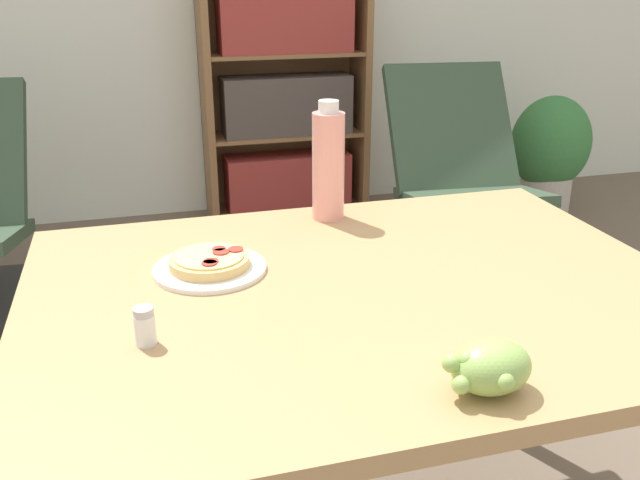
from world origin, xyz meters
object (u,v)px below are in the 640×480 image
lounge_chair_far (459,204)px  bookshelf (286,101)px  salt_shaker (145,326)px  grape_bunch (489,367)px  pizza_on_plate (210,264)px  potted_plant_floor (550,152)px  drink_bottle (328,164)px

lounge_chair_far → bookshelf: bearing=129.7°
lounge_chair_far → salt_shaker: bearing=-123.9°
grape_bunch → salt_shaker: bearing=150.2°
grape_bunch → salt_shaker: 0.53m
pizza_on_plate → grape_bunch: 0.61m
salt_shaker → lounge_chair_far: bearing=49.9°
salt_shaker → bookshelf: bearing=72.5°
salt_shaker → lounge_chair_far: 2.26m
pizza_on_plate → salt_shaker: size_ratio=3.50×
potted_plant_floor → lounge_chair_far: bearing=-148.1°
salt_shaker → pizza_on_plate: bearing=62.6°
grape_bunch → salt_shaker: (-0.46, 0.26, -0.01)m
salt_shaker → lounge_chair_far: (1.42, 1.69, -0.47)m
lounge_chair_far → grape_bunch: bearing=-110.0°
pizza_on_plate → drink_bottle: 0.41m
drink_bottle → bookshelf: 2.15m
bookshelf → salt_shaker: bearing=-107.5°
drink_bottle → salt_shaker: 0.67m
salt_shaker → grape_bunch: bearing=-29.8°
drink_bottle → salt_shaker: drink_bottle is taller
drink_bottle → bookshelf: (0.38, 2.11, -0.23)m
pizza_on_plate → lounge_chair_far: (1.29, 1.43, -0.46)m
pizza_on_plate → potted_plant_floor: pizza_on_plate is taller
potted_plant_floor → bookshelf: bearing=163.1°
grape_bunch → potted_plant_floor: (1.75, 2.44, -0.41)m
pizza_on_plate → potted_plant_floor: bearing=42.8°
salt_shaker → potted_plant_floor: 3.13m
grape_bunch → potted_plant_floor: bearing=54.4°
pizza_on_plate → potted_plant_floor: 2.86m
salt_shaker → potted_plant_floor: (2.21, 2.18, -0.40)m
potted_plant_floor → salt_shaker: bearing=-135.4°
drink_bottle → lounge_chair_far: (0.98, 1.20, -0.57)m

